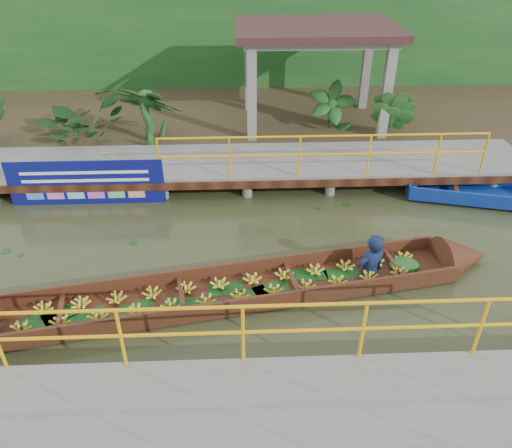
{
  "coord_description": "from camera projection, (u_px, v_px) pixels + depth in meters",
  "views": [
    {
      "loc": [
        0.77,
        -7.79,
        5.96
      ],
      "look_at": [
        1.12,
        0.5,
        0.6
      ],
      "focal_mm": 35.0,
      "sensor_mm": 36.0,
      "label": 1
    }
  ],
  "objects": [
    {
      "name": "vendor_boat",
      "position": [
        257.0,
        283.0,
        8.91
      ],
      "size": [
        9.97,
        2.71,
        2.14
      ],
      "rotation": [
        0.0,
        0.0,
        0.18
      ],
      "color": "#3D1910",
      "rests_on": "ground"
    },
    {
      "name": "far_dock",
      "position": [
        207.0,
        165.0,
        12.37
      ],
      "size": [
        16.0,
        2.06,
        1.66
      ],
      "color": "slate",
      "rests_on": "ground"
    },
    {
      "name": "land_strip",
      "position": [
        212.0,
        116.0,
        15.92
      ],
      "size": [
        30.0,
        8.0,
        0.45
      ],
      "primitive_type": "cube",
      "color": "#362D1B",
      "rests_on": "ground"
    },
    {
      "name": "ground",
      "position": [
        200.0,
        265.0,
        9.75
      ],
      "size": [
        80.0,
        80.0,
        0.0
      ],
      "primitive_type": "plane",
      "color": "#2B2E17",
      "rests_on": "ground"
    },
    {
      "name": "pavilion",
      "position": [
        316.0,
        39.0,
        13.61
      ],
      "size": [
        4.4,
        3.0,
        3.0
      ],
      "color": "slate",
      "rests_on": "ground"
    },
    {
      "name": "tropical_plants",
      "position": [
        143.0,
        115.0,
        13.54
      ],
      "size": [
        14.05,
        1.05,
        1.31
      ],
      "color": "#16461B",
      "rests_on": "ground"
    },
    {
      "name": "foliage_backdrop",
      "position": [
        212.0,
        40.0,
        17.06
      ],
      "size": [
        30.0,
        0.8,
        4.0
      ],
      "primitive_type": "cube",
      "color": "#16461B",
      "rests_on": "ground"
    },
    {
      "name": "blue_banner",
      "position": [
        86.0,
        183.0,
        11.43
      ],
      "size": [
        3.56,
        0.04,
        1.11
      ],
      "color": "navy",
      "rests_on": "ground"
    }
  ]
}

